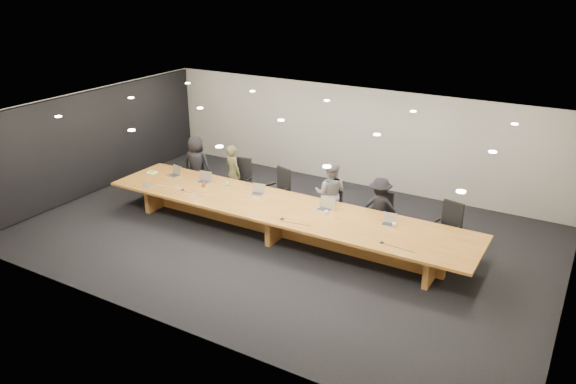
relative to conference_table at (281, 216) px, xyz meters
name	(u,v)px	position (x,y,z in m)	size (l,w,h in m)	color
ground	(282,236)	(0.00, 0.00, -0.52)	(12.00, 12.00, 0.00)	black
back_wall	(354,136)	(0.00, 4.00, 0.88)	(12.00, 0.02, 2.80)	#B0ADA1
left_wall_panel	(95,142)	(-5.94, 0.00, 0.85)	(0.08, 7.84, 2.74)	black
conference_table	(281,216)	(0.00, 0.00, 0.00)	(9.00, 1.80, 0.75)	brown
chair_far_left	(193,172)	(-3.57, 1.19, 0.03)	(0.56, 0.56, 1.10)	black
chair_left	(239,180)	(-2.04, 1.24, 0.07)	(0.60, 0.60, 1.18)	black
chair_mid_left	(277,190)	(-0.85, 1.20, 0.05)	(0.58, 0.58, 1.14)	black
chair_mid_right	(330,205)	(0.67, 1.15, -0.02)	(0.51, 0.51, 1.01)	black
chair_right	(380,214)	(1.93, 1.24, 0.00)	(0.53, 0.53, 1.04)	black
chair_far_right	(446,228)	(3.48, 1.17, 0.05)	(0.58, 0.58, 1.14)	black
person_a	(197,164)	(-3.49, 1.27, 0.26)	(0.77, 0.50, 1.57)	black
person_b	(233,173)	(-2.26, 1.27, 0.24)	(0.55, 0.36, 1.52)	#3F3E22
person_c	(330,194)	(0.67, 1.17, 0.27)	(0.77, 0.60, 1.58)	#5B5A5D
person_d	(380,207)	(1.91, 1.21, 0.18)	(0.91, 0.52, 1.41)	black
laptop_a	(173,171)	(-3.47, 0.31, 0.36)	(0.33, 0.24, 0.26)	tan
laptop_b	(203,177)	(-2.50, 0.30, 0.37)	(0.35, 0.25, 0.28)	tan
laptop_c	(257,190)	(-0.88, 0.33, 0.35)	(0.31, 0.23, 0.25)	#C3B695
laptop_d	(324,204)	(0.94, 0.29, 0.37)	(0.37, 0.27, 0.29)	#C5B696
laptop_e	(389,220)	(2.47, 0.29, 0.35)	(0.31, 0.23, 0.25)	#BBAA8F
water_bottle	(227,185)	(-1.71, 0.27, 0.32)	(0.06, 0.06, 0.19)	#B6C7C1
amber_mug	(204,185)	(-2.29, 0.07, 0.28)	(0.08, 0.08, 0.10)	brown
paper_cup_near	(326,213)	(1.09, 0.11, 0.28)	(0.08, 0.08, 0.09)	silver
paper_cup_far	(394,225)	(2.60, 0.27, 0.28)	(0.08, 0.08, 0.09)	silver
notepad	(152,172)	(-4.13, 0.20, 0.24)	(0.25, 0.20, 0.02)	white
lime_gadget	(152,172)	(-4.12, 0.20, 0.26)	(0.16, 0.09, 0.03)	#66BE32
av_box	(147,186)	(-3.53, -0.61, 0.25)	(0.22, 0.17, 0.03)	silver
mic_left	(183,189)	(-2.61, -0.35, 0.24)	(0.10, 0.10, 0.03)	black
mic_center	(282,219)	(0.37, -0.59, 0.24)	(0.11, 0.11, 0.03)	black
mic_right	(382,242)	(2.66, -0.55, 0.24)	(0.10, 0.10, 0.03)	black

